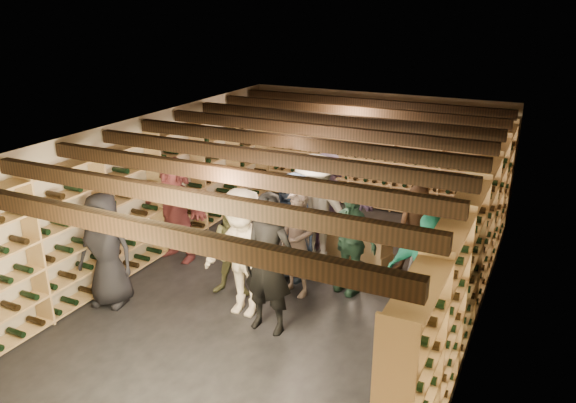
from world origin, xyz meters
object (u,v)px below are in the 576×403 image
at_px(person_9, 316,212).
at_px(person_10, 350,241).
at_px(person_7, 297,243).
at_px(person_12, 437,266).
at_px(person_1, 268,265).
at_px(person_11, 327,203).
at_px(crate_stack_left, 340,236).
at_px(person_3, 242,253).
at_px(person_2, 235,249).
at_px(person_4, 425,282).
at_px(crate_stack_right, 375,248).
at_px(crate_loose, 426,242).
at_px(person_0, 106,250).
at_px(person_6, 293,226).
at_px(person_8, 418,231).
at_px(person_5, 175,209).

xyz_separation_m(person_9, person_10, (0.80, -0.58, -0.14)).
xyz_separation_m(person_7, person_12, (2.00, 0.12, 0.01)).
relative_size(person_1, person_11, 1.06).
bearing_deg(person_7, person_12, 20.86).
xyz_separation_m(crate_stack_left, person_3, (-0.52, -2.39, 0.58)).
height_order(crate_stack_left, person_10, person_10).
bearing_deg(person_2, person_4, -18.78).
xyz_separation_m(person_2, person_4, (2.81, -0.14, 0.17)).
height_order(crate_stack_right, crate_loose, crate_stack_right).
relative_size(person_0, person_1, 0.88).
bearing_deg(person_1, person_11, 97.11).
xyz_separation_m(person_3, person_9, (0.30, 1.84, 0.03)).
xyz_separation_m(person_1, person_6, (-0.36, 1.52, -0.09)).
bearing_deg(person_4, person_0, -154.33).
xyz_separation_m(crate_loose, person_8, (0.09, -1.17, 0.67)).
bearing_deg(person_0, person_4, -0.09).
bearing_deg(person_8, person_10, -135.66).
relative_size(person_9, person_12, 1.14).
relative_size(person_2, person_12, 0.90).
xyz_separation_m(crate_loose, person_1, (-1.30, -3.60, 0.87)).
bearing_deg(person_12, crate_stack_left, 135.62).
xyz_separation_m(crate_stack_left, person_11, (-0.26, 0.00, 0.56)).
height_order(person_5, person_7, person_5).
relative_size(person_4, person_9, 0.97).
bearing_deg(person_10, person_12, 8.38).
height_order(crate_loose, person_2, person_2).
bearing_deg(person_2, person_3, -63.26).
bearing_deg(person_5, person_6, 16.05).
bearing_deg(crate_loose, person_2, -126.12).
distance_m(crate_stack_right, person_6, 1.60).
distance_m(crate_stack_left, person_7, 1.62).
bearing_deg(person_11, person_7, -89.82).
bearing_deg(person_3, person_2, 133.46).
bearing_deg(person_5, person_4, -1.01).
relative_size(crate_stack_right, person_12, 0.35).
xyz_separation_m(crate_loose, person_3, (-1.81, -3.39, 0.84)).
bearing_deg(person_9, crate_stack_left, 73.15).
xyz_separation_m(person_2, person_11, (0.63, 1.99, 0.16)).
distance_m(person_7, person_12, 2.01).
height_order(person_6, person_8, person_6).
relative_size(person_5, person_11, 0.99).
distance_m(person_0, person_10, 3.51).
bearing_deg(person_7, person_4, 1.21).
bearing_deg(person_10, crate_stack_right, 107.37).
bearing_deg(person_8, person_1, -125.61).
bearing_deg(person_8, person_5, -169.28).
height_order(person_4, person_9, person_9).
distance_m(person_2, person_3, 0.58).
distance_m(person_1, person_4, 1.98).
height_order(crate_stack_left, person_0, person_0).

